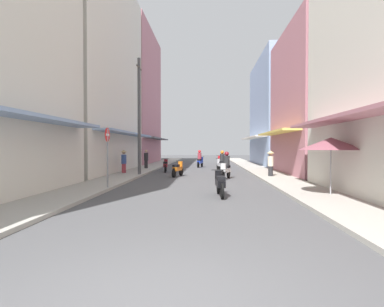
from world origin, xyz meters
TOP-DOWN VIEW (x-y plane):
  - ground_plane at (0.00, 18.99)m, footprint 101.16×101.16m
  - sidewalk_left at (-4.55, 18.99)m, footprint 2.07×53.98m
  - sidewalk_right at (4.55, 18.99)m, footprint 2.07×53.98m
  - building_left_mid at (-8.58, 18.60)m, footprint 7.05×12.90m
  - building_left_far at (-8.58, 31.13)m, footprint 7.05×11.52m
  - building_right_mid at (8.58, 17.35)m, footprint 7.05×8.98m
  - building_right_far at (8.58, 28.44)m, footprint 7.05×11.76m
  - motorbike_maroon at (-2.56, 19.36)m, footprint 0.55×1.81m
  - motorbike_silver at (1.59, 20.09)m, footprint 0.75×1.74m
  - motorbike_white at (1.61, 14.37)m, footprint 0.75×1.74m
  - motorbike_black at (1.03, 8.07)m, footprint 0.55×1.81m
  - motorbike_red at (1.86, 29.98)m, footprint 0.67×1.77m
  - motorbike_orange at (-1.28, 15.71)m, footprint 0.68×1.77m
  - motorbike_blue at (-0.15, 24.65)m, footprint 0.66×1.78m
  - pedestrian_far at (-5.03, 16.95)m, footprint 0.44×0.44m
  - pedestrian_crossing at (4.28, 15.08)m, footprint 0.44×0.44m
  - pedestrian_foreground at (-4.45, 21.51)m, footprint 0.34×0.34m
  - vendor_umbrella at (5.01, 7.94)m, footprint 2.24×2.24m
  - utility_pole at (-3.77, 15.99)m, footprint 0.20×1.20m
  - street_sign_no_entry at (-3.67, 9.46)m, footprint 0.07×0.60m

SIDE VIEW (x-z plane):
  - ground_plane at x=0.00m, z-range 0.00..0.00m
  - sidewalk_left at x=-4.55m, z-range 0.00..0.12m
  - sidewalk_right at x=4.55m, z-range 0.00..0.12m
  - motorbike_maroon at x=-2.56m, z-range 0.02..0.99m
  - motorbike_black at x=1.03m, z-range 0.02..0.99m
  - motorbike_red at x=1.86m, z-range 0.02..0.99m
  - motorbike_orange at x=-1.28m, z-range 0.02..0.99m
  - motorbike_silver at x=1.59m, z-range -0.09..1.49m
  - motorbike_white at x=1.61m, z-range -0.09..1.49m
  - motorbike_blue at x=-0.15m, z-range -0.09..1.49m
  - pedestrian_foreground at x=-4.45m, z-range 0.00..1.63m
  - pedestrian_crossing at x=4.28m, z-range 0.10..1.73m
  - pedestrian_far at x=-5.03m, z-range 0.11..1.76m
  - street_sign_no_entry at x=-3.67m, z-range 0.39..3.04m
  - vendor_umbrella at x=5.01m, z-range 0.86..3.04m
  - utility_pole at x=-3.77m, z-range 0.08..7.52m
  - building_right_mid at x=8.58m, z-range 0.00..9.53m
  - building_right_far at x=8.58m, z-range 0.00..10.66m
  - building_left_mid at x=-8.58m, z-range -0.01..14.52m
  - building_left_far at x=-8.58m, z-range -0.01..14.72m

